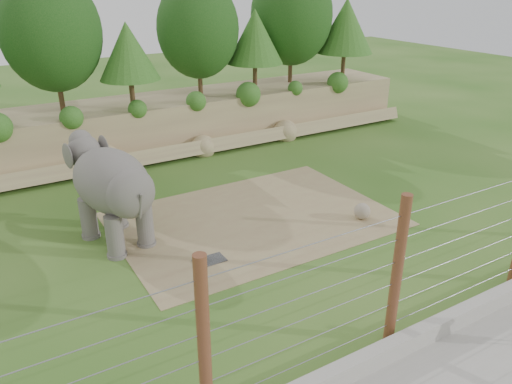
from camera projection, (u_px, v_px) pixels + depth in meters
ground at (288, 259)px, 16.07m from camera, size 90.00×90.00×0.00m
back_embankment at (156, 72)px, 24.72m from camera, size 30.00×5.52×8.77m
dirt_patch at (254, 219)px, 18.66m from camera, size 10.00×7.00×0.02m
drain_grate at (210, 260)px, 15.92m from camera, size 1.00×0.60×0.03m
elephant at (113, 195)px, 16.48m from camera, size 2.69×4.53×3.43m
stone_ball at (362, 211)px, 18.54m from camera, size 0.61×0.61×0.61m
retaining_wall at (404, 343)px, 12.03m from camera, size 26.00×0.35×0.50m
barrier_fence at (397, 272)px, 11.72m from camera, size 20.26×0.26×4.00m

